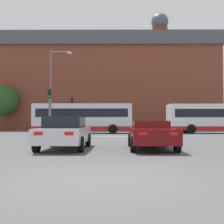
# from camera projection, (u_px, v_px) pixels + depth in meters

# --- Properties ---
(ground_plane) EXTENTS (400.00, 400.00, 0.00)m
(ground_plane) POSITION_uv_depth(u_px,v_px,m) (102.00, 180.00, 5.78)
(ground_plane) COLOR #545456
(stop_line_strip) EXTENTS (8.33, 0.30, 0.01)m
(stop_line_strip) POSITION_uv_depth(u_px,v_px,m) (111.00, 136.00, 23.77)
(stop_line_strip) COLOR silver
(stop_line_strip) RESTS_ON ground_plane
(far_pavement) EXTENTS (69.25, 2.50, 0.01)m
(far_pavement) POSITION_uv_depth(u_px,v_px,m) (112.00, 131.00, 37.84)
(far_pavement) COLOR gray
(far_pavement) RESTS_ON ground_plane
(brick_civic_building) EXTENTS (38.61, 16.62, 20.24)m
(brick_civic_building) POSITION_uv_depth(u_px,v_px,m) (96.00, 87.00, 48.48)
(brick_civic_building) COLOR brown
(brick_civic_building) RESTS_ON ground_plane
(car_saloon_left) EXTENTS (2.02, 4.53, 1.44)m
(car_saloon_left) POSITION_uv_depth(u_px,v_px,m) (65.00, 132.00, 12.45)
(car_saloon_left) COLOR silver
(car_saloon_left) RESTS_ON ground_plane
(car_roadster_right) EXTENTS (2.02, 4.62, 1.25)m
(car_roadster_right) POSITION_uv_depth(u_px,v_px,m) (151.00, 134.00, 12.48)
(car_roadster_right) COLOR #600C0F
(car_roadster_right) RESTS_ON ground_plane
(bus_crossing_lead) EXTENTS (10.71, 2.64, 3.22)m
(bus_crossing_lead) POSITION_uv_depth(u_px,v_px,m) (83.00, 118.00, 30.88)
(bus_crossing_lead) COLOR silver
(bus_crossing_lead) RESTS_ON ground_plane
(bus_crossing_trailing) EXTENTS (11.50, 2.68, 3.19)m
(bus_crossing_trailing) POSITION_uv_depth(u_px,v_px,m) (221.00, 118.00, 30.78)
(bus_crossing_trailing) COLOR silver
(bus_crossing_trailing) RESTS_ON ground_plane
(traffic_light_far_left) EXTENTS (0.26, 0.31, 4.60)m
(traffic_light_far_left) POSITION_uv_depth(u_px,v_px,m) (72.00, 109.00, 37.63)
(traffic_light_far_left) COLOR slate
(traffic_light_far_left) RESTS_ON ground_plane
(traffic_light_near_left) EXTENTS (0.26, 0.31, 4.14)m
(traffic_light_near_left) POSITION_uv_depth(u_px,v_px,m) (49.00, 104.00, 24.64)
(traffic_light_near_left) COLOR slate
(traffic_light_near_left) RESTS_ON ground_plane
(street_lamp_junction) EXTENTS (2.08, 0.36, 7.93)m
(street_lamp_junction) POSITION_uv_depth(u_px,v_px,m) (54.00, 84.00, 26.04)
(street_lamp_junction) COLOR slate
(street_lamp_junction) RESTS_ON ground_plane
(pedestrian_waiting) EXTENTS (0.45, 0.42, 1.64)m
(pedestrian_waiting) POSITION_uv_depth(u_px,v_px,m) (89.00, 124.00, 38.04)
(pedestrian_waiting) COLOR black
(pedestrian_waiting) RESTS_ON ground_plane
(pedestrian_walking_east) EXTENTS (0.24, 0.40, 1.64)m
(pedestrian_walking_east) POSITION_uv_depth(u_px,v_px,m) (88.00, 124.00, 37.91)
(pedestrian_walking_east) COLOR brown
(pedestrian_walking_east) RESTS_ON ground_plane
(pedestrian_walking_west) EXTENTS (0.44, 0.44, 1.70)m
(pedestrian_walking_west) POSITION_uv_depth(u_px,v_px,m) (116.00, 124.00, 37.17)
(pedestrian_walking_west) COLOR brown
(pedestrian_walking_west) RESTS_ON ground_plane
(tree_by_building) EXTENTS (3.95, 3.95, 6.37)m
(tree_by_building) POSITION_uv_depth(u_px,v_px,m) (4.00, 100.00, 39.22)
(tree_by_building) COLOR #4C3823
(tree_by_building) RESTS_ON ground_plane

